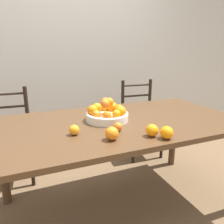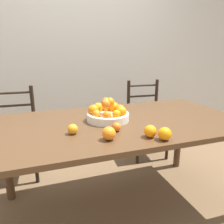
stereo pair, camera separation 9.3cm
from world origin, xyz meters
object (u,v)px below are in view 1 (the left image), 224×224
Objects in this scene: orange_loose_0 at (118,127)px; orange_loose_2 at (74,130)px; chair_right at (141,119)px; orange_loose_4 at (167,133)px; orange_loose_3 at (112,133)px; chair_left at (9,137)px; fruit_bowl at (107,113)px; orange_loose_1 at (152,130)px.

orange_loose_2 is at bearing 170.75° from orange_loose_0.
chair_right is at bearing 52.86° from orange_loose_0.
chair_right reaches higher than orange_loose_2.
orange_loose_4 is at bearing -28.89° from orange_loose_2.
orange_loose_3 is 0.09× the size of chair_left.
fruit_bowl is at bearing 85.45° from orange_loose_0.
orange_loose_0 is 0.23m from orange_loose_1.
orange_loose_1 is 1.53m from chair_left.
orange_loose_0 is at bearing 134.43° from orange_loose_1.
orange_loose_3 is 0.33m from orange_loose_4.
chair_right is (0.87, 1.14, -0.35)m from orange_loose_3.
orange_loose_3 is at bearing -41.34° from orange_loose_2.
orange_loose_1 reaches higher than orange_loose_2.
fruit_bowl is 0.52m from orange_loose_4.
orange_loose_4 is at bearing -50.04° from chair_left.
fruit_bowl is at bearing 113.07° from orange_loose_4.
orange_loose_1 is 0.98× the size of orange_loose_4.
orange_loose_3 is at bearing -58.08° from chair_left.
chair_right reaches higher than orange_loose_1.
orange_loose_2 is at bearing 138.66° from orange_loose_3.
orange_loose_3 is 1.48m from chair_right.
orange_loose_1 is 0.95× the size of orange_loose_3.
orange_loose_4 reaches higher than orange_loose_2.
chair_left reaches higher than orange_loose_3.
orange_loose_3 is 0.09× the size of chair_right.
orange_loose_1 is at bearing -70.78° from fruit_bowl.
chair_right is (1.51, -0.00, 0.00)m from chair_left.
fruit_bowl is 4.89× the size of orange_loose_2.
chair_left is (-0.73, 1.02, -0.34)m from orange_loose_0.
fruit_bowl is 1.14m from chair_right.
orange_loose_2 is 0.81× the size of orange_loose_3.
orange_loose_0 is 0.29m from orange_loose_2.
chair_left is at bearing 125.65° from orange_loose_0.
orange_loose_3 reaches higher than orange_loose_1.
fruit_bowl reaches higher than orange_loose_1.
orange_loose_1 is 0.09m from orange_loose_4.
chair_left is 1.00× the size of chair_right.
orange_loose_1 is 0.26m from orange_loose_3.
orange_loose_4 is 1.61m from chair_left.
orange_loose_2 is 0.07× the size of chair_left.
orange_loose_2 is 0.07× the size of chair_right.
orange_loose_3 reaches higher than orange_loose_2.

